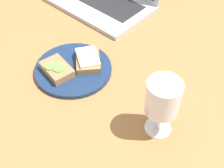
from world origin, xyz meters
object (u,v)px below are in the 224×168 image
wine_glass (163,100)px  sandwich_with_cucumber (57,69)px  plate (73,69)px  sandwich_with_cheese (88,60)px

wine_glass → sandwich_with_cucumber: bearing=-172.5°
plate → sandwich_with_cheese: 4.94cm
sandwich_with_cheese → wine_glass: size_ratio=0.74×
plate → wine_glass: 30.97cm
plate → sandwich_with_cucumber: 4.93cm
sandwich_with_cheese → sandwich_with_cucumber: size_ratio=1.13×
plate → sandwich_with_cheese: size_ratio=1.89×
sandwich_with_cucumber → wine_glass: bearing=7.5°
sandwich_with_cheese → wine_glass: bearing=-8.7°
plate → sandwich_with_cucumber: (-1.80, -4.18, 1.89)cm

